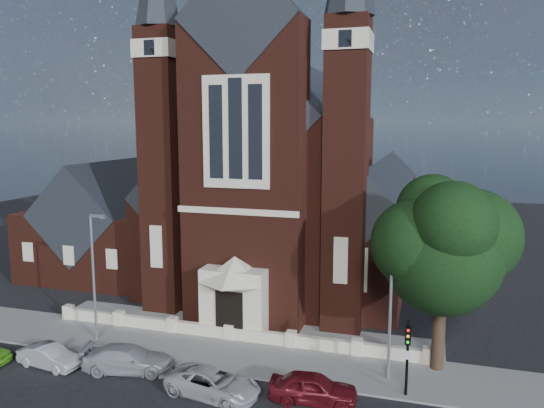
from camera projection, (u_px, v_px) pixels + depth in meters
The scene contains 14 objects.
ground at pixel (269, 298), 41.48m from camera, with size 120.00×120.00×0.00m, color black.
pavement_strip at pixel (218, 353), 31.55m from camera, with size 60.00×5.00×0.12m, color slate.
forecourt_paving at pixel (241, 328), 35.33m from camera, with size 26.00×3.00×0.14m, color slate.
forecourt_wall at pixel (230, 340), 33.44m from camera, with size 24.00×0.40×0.90m, color beige.
church at pixel (295, 183), 47.75m from camera, with size 20.01×34.90×29.20m.
parish_hall at pixel (112, 229), 48.31m from camera, with size 12.00×12.20×10.24m.
street_tree at pixel (445, 249), 28.02m from camera, with size 6.40×6.60×10.70m.
street_lamp_left at pixel (94, 270), 32.65m from camera, with size 1.16×0.22×8.09m.
street_lamp_right at pixel (392, 298), 27.48m from camera, with size 1.16×0.22×8.09m.
traffic_signal at pixel (408, 349), 26.04m from camera, with size 0.28×0.42×4.00m.
car_silver_a at pixel (49, 356), 29.66m from camera, with size 1.32×3.78×1.25m, color #9A9DA1.
car_silver_b at pixel (128, 359), 29.13m from camera, with size 2.01×4.94×1.43m, color #A4A6AC.
car_white_suv at pixel (213, 383), 26.49m from camera, with size 2.26×4.90×1.36m, color silver.
car_dark_red at pixel (313, 388), 25.91m from camera, with size 1.75×4.35×1.48m, color maroon.
Camera 1 is at (11.78, -23.11, 13.57)m, focal length 35.00 mm.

